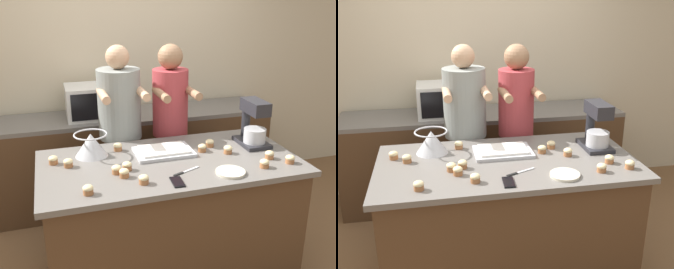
{
  "view_description": "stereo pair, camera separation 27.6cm",
  "coord_description": "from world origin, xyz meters",
  "views": [
    {
      "loc": [
        -0.77,
        -2.44,
        2.06
      ],
      "look_at": [
        0.0,
        0.05,
        1.13
      ],
      "focal_mm": 42.0,
      "sensor_mm": 36.0,
      "label": 1
    },
    {
      "loc": [
        -0.5,
        -2.51,
        2.06
      ],
      "look_at": [
        0.0,
        0.05,
        1.13
      ],
      "focal_mm": 42.0,
      "sensor_mm": 36.0,
      "label": 2
    }
  ],
  "objects": [
    {
      "name": "back_wall",
      "position": [
        0.0,
        1.61,
        1.35
      ],
      "size": [
        10.0,
        0.06,
        2.7
      ],
      "color": "beige",
      "rests_on": "ground_plane"
    },
    {
      "name": "island_counter",
      "position": [
        0.0,
        0.0,
        0.48
      ],
      "size": [
        1.83,
        0.94,
        0.95
      ],
      "color": "#4C331E",
      "rests_on": "ground_plane"
    },
    {
      "name": "back_counter",
      "position": [
        0.0,
        1.26,
        0.47
      ],
      "size": [
        2.8,
        0.6,
        0.94
      ],
      "color": "#4C331E",
      "rests_on": "ground_plane"
    },
    {
      "name": "person_left",
      "position": [
        -0.23,
        0.65,
        0.89
      ],
      "size": [
        0.36,
        0.52,
        1.69
      ],
      "color": "brown",
      "rests_on": "ground_plane"
    },
    {
      "name": "person_right",
      "position": [
        0.21,
        0.65,
        0.9
      ],
      "size": [
        0.32,
        0.49,
        1.68
      ],
      "color": "#232328",
      "rests_on": "ground_plane"
    },
    {
      "name": "stand_mixer",
      "position": [
        0.71,
        0.11,
        1.11
      ],
      "size": [
        0.2,
        0.3,
        0.36
      ],
      "color": "#232328",
      "rests_on": "island_counter"
    },
    {
      "name": "mixing_bowl",
      "position": [
        -0.52,
        0.25,
        1.04
      ],
      "size": [
        0.24,
        0.24,
        0.17
      ],
      "color": "#BCBCC1",
      "rests_on": "island_counter"
    },
    {
      "name": "baking_tray",
      "position": [
        -0.01,
        0.14,
        0.97
      ],
      "size": [
        0.43,
        0.29,
        0.04
      ],
      "color": "#BCBCC1",
      "rests_on": "island_counter"
    },
    {
      "name": "microwave_oven",
      "position": [
        -0.39,
        1.26,
        1.09
      ],
      "size": [
        0.5,
        0.4,
        0.31
      ],
      "color": "silver",
      "rests_on": "back_counter"
    },
    {
      "name": "cell_phone",
      "position": [
        -0.06,
        -0.34,
        0.95
      ],
      "size": [
        0.08,
        0.15,
        0.01
      ],
      "color": "black",
      "rests_on": "island_counter"
    },
    {
      "name": "small_plate",
      "position": [
        0.32,
        -0.32,
        0.96
      ],
      "size": [
        0.2,
        0.2,
        0.02
      ],
      "color": "beige",
      "rests_on": "island_counter"
    },
    {
      "name": "knife",
      "position": [
        0.04,
        -0.21,
        0.95
      ],
      "size": [
        0.21,
        0.1,
        0.01
      ],
      "color": "#BCBCC1",
      "rests_on": "island_counter"
    },
    {
      "name": "cupcake_0",
      "position": [
        -0.32,
        -0.07,
        0.98
      ],
      "size": [
        0.06,
        0.06,
        0.06
      ],
      "color": "#9E6038",
      "rests_on": "island_counter"
    },
    {
      "name": "cupcake_1",
      "position": [
        0.79,
        -0.29,
        0.98
      ],
      "size": [
        0.06,
        0.06,
        0.06
      ],
      "color": "#9E6038",
      "rests_on": "island_counter"
    },
    {
      "name": "cupcake_2",
      "position": [
        -0.26,
        -0.3,
        0.98
      ],
      "size": [
        0.06,
        0.06,
        0.06
      ],
      "color": "#9E6038",
      "rests_on": "island_counter"
    },
    {
      "name": "cupcake_3",
      "position": [
        0.58,
        -0.3,
        0.98
      ],
      "size": [
        0.06,
        0.06,
        0.06
      ],
      "color": "#9E6038",
      "rests_on": "island_counter"
    },
    {
      "name": "cupcake_4",
      "position": [
        -0.79,
        0.18,
        0.98
      ],
      "size": [
        0.06,
        0.06,
        0.06
      ],
      "color": "#9E6038",
      "rests_on": "island_counter"
    },
    {
      "name": "cupcake_5",
      "position": [
        0.45,
        -0.0,
        0.98
      ],
      "size": [
        0.06,
        0.06,
        0.06
      ],
      "color": "#9E6038",
      "rests_on": "island_counter"
    },
    {
      "name": "cupcake_6",
      "position": [
        -0.69,
        0.1,
        0.98
      ],
      "size": [
        0.06,
        0.06,
        0.06
      ],
      "color": "#9E6038",
      "rests_on": "island_counter"
    },
    {
      "name": "cupcake_7",
      "position": [
        -0.4,
        -0.1,
        0.98
      ],
      "size": [
        0.06,
        0.06,
        0.06
      ],
      "color": "#9E6038",
      "rests_on": "island_counter"
    },
    {
      "name": "cupcake_8",
      "position": [
        0.37,
        0.17,
        0.98
      ],
      "size": [
        0.06,
        0.06,
        0.06
      ],
      "color": "#9E6038",
      "rests_on": "island_counter"
    },
    {
      "name": "cupcake_9",
      "position": [
        -0.32,
        0.29,
        0.98
      ],
      "size": [
        0.06,
        0.06,
        0.06
      ],
      "color": "#9E6038",
      "rests_on": "island_counter"
    },
    {
      "name": "cupcake_10",
      "position": [
        -0.61,
        -0.33,
        0.98
      ],
      "size": [
        0.06,
        0.06,
        0.06
      ],
      "color": "#9E6038",
      "rests_on": "island_counter"
    },
    {
      "name": "cupcake_11",
      "position": [
        0.28,
        0.09,
        0.98
      ],
      "size": [
        0.06,
        0.06,
        0.06
      ],
      "color": "#9E6038",
      "rests_on": "island_counter"
    },
    {
      "name": "cupcake_12",
      "position": [
        0.69,
        -0.18,
        0.98
      ],
      "size": [
        0.06,
        0.06,
        0.06
      ],
      "color": "#9E6038",
      "rests_on": "island_counter"
    },
    {
      "name": "cupcake_13",
      "position": [
        -0.36,
        -0.17,
        0.98
      ],
      "size": [
        0.06,
        0.06,
        0.06
      ],
      "color": "#9E6038",
      "rests_on": "island_counter"
    }
  ]
}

